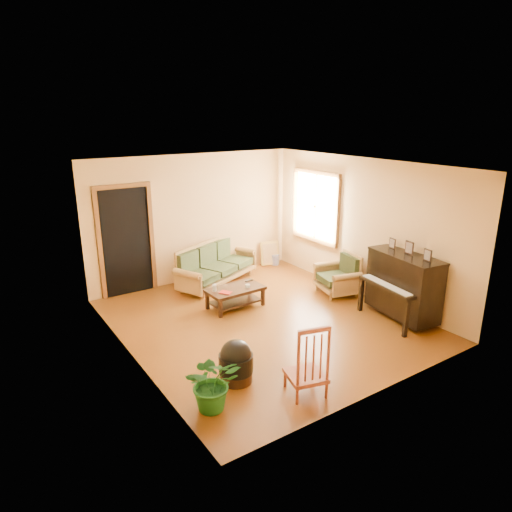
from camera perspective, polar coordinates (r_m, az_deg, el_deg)
floor at (r=7.81m, az=0.97°, el=-8.06°), size 5.00×5.00×0.00m
doorway at (r=8.96m, az=-15.90°, el=1.66°), size 1.08×0.16×2.05m
window at (r=9.61m, az=7.48°, el=6.16°), size 0.12×1.36×1.46m
sofa at (r=9.35m, az=-4.90°, el=-1.00°), size 2.08×1.50×0.82m
coffee_table at (r=8.25m, az=-2.60°, el=-5.21°), size 1.03×0.59×0.37m
armchair at (r=8.91m, az=10.10°, el=-2.25°), size 0.93×0.95×0.80m
piano at (r=8.06m, az=17.93°, el=-3.71°), size 0.93×1.38×1.14m
footstool at (r=6.11m, az=-2.52°, el=-13.56°), size 0.50×0.50×0.43m
red_chair at (r=5.78m, az=6.31°, el=-12.54°), size 0.57×0.60×0.98m
leaning_frame at (r=10.45m, az=1.74°, el=0.37°), size 0.44×0.20×0.58m
ceramic_crock at (r=10.54m, az=2.37°, el=-0.43°), size 0.25×0.25×0.25m
potted_plant at (r=5.56m, az=-5.40°, el=-15.43°), size 0.81×0.77×0.71m
book at (r=7.90m, az=-4.07°, el=-4.78°), size 0.24×0.25×0.02m
candle at (r=8.04m, az=-5.22°, el=-3.97°), size 0.09×0.09×0.13m
glass_jar at (r=8.19m, az=-1.06°, el=-3.76°), size 0.11×0.11×0.06m
remote at (r=8.50m, az=-0.86°, el=-3.09°), size 0.16×0.06×0.02m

